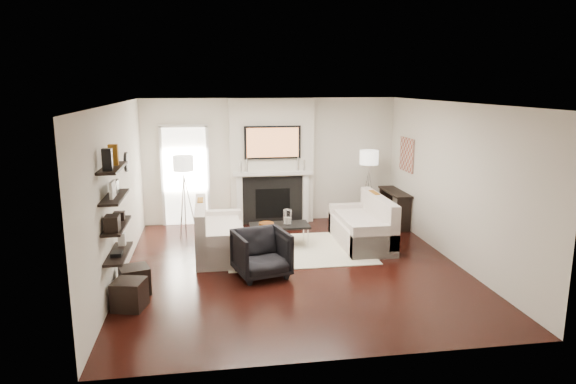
{
  "coord_description": "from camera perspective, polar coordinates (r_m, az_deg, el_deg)",
  "views": [
    {
      "loc": [
        -1.35,
        -8.02,
        3.0
      ],
      "look_at": [
        0.0,
        0.6,
        1.15
      ],
      "focal_mm": 32.0,
      "sensor_mm": 36.0,
      "label": 1
    }
  ],
  "objects": [
    {
      "name": "armchair",
      "position": [
        8.16,
        -2.97,
        -6.6
      ],
      "size": [
        0.95,
        0.91,
        0.81
      ],
      "primitive_type": "imported",
      "rotation": [
        0.0,
        0.0,
        0.26
      ],
      "color": "black",
      "rests_on": "floor"
    },
    {
      "name": "shelf_top",
      "position": [
        7.22,
        -18.93,
        2.55
      ],
      "size": [
        0.25,
        1.0,
        0.04
      ],
      "primitive_type": "cube",
      "color": "black",
      "rests_on": "wall_left"
    },
    {
      "name": "fireplace_surround",
      "position": [
        11.13,
        -1.71,
        -0.91
      ],
      "size": [
        1.3,
        0.02,
        1.04
      ],
      "primitive_type": "cube",
      "color": "black",
      "rests_on": "floor"
    },
    {
      "name": "lamp_right_leg_c",
      "position": [
        11.18,
        8.74,
        -0.57
      ],
      "size": [
        0.14,
        0.22,
        1.23
      ],
      "primitive_type": "cylinder",
      "rotation": [
        0.18,
        0.0,
        2.62
      ],
      "color": "silver",
      "rests_on": "floor"
    },
    {
      "name": "decor_wine_rack",
      "position": [
        7.08,
        -18.95,
        -3.29
      ],
      "size": [
        0.18,
        0.25,
        0.2
      ],
      "primitive_type": "cube",
      "color": "black",
      "rests_on": "shelf_lower"
    },
    {
      "name": "wall_art",
      "position": [
        10.97,
        13.06,
        4.06
      ],
      "size": [
        0.03,
        0.7,
        0.7
      ],
      "primitive_type": "cube",
      "color": "#9E644F",
      "rests_on": "wall_right"
    },
    {
      "name": "loveseat_left_arm_n",
      "position": [
        8.52,
        -7.38,
        -6.63
      ],
      "size": [
        0.85,
        0.18,
        0.6
      ],
      "primitive_type": "cube",
      "color": "beige",
      "rests_on": "floor"
    },
    {
      "name": "loveseat_left_base",
      "position": [
        9.31,
        -7.51,
        -5.57
      ],
      "size": [
        0.85,
        1.8,
        0.42
      ],
      "primitive_type": "cube",
      "color": "beige",
      "rests_on": "floor"
    },
    {
      "name": "hallway_panel",
      "position": [
        11.19,
        -11.33,
        1.7
      ],
      "size": [
        0.9,
        0.02,
        2.1
      ],
      "primitive_type": "cube",
      "color": "white",
      "rests_on": "floor"
    },
    {
      "name": "decor_frame_b",
      "position": [
        7.46,
        -18.53,
        0.58
      ],
      "size": [
        0.04,
        0.22,
        0.18
      ],
      "primitive_type": "cube",
      "color": "black",
      "rests_on": "shelf_upper"
    },
    {
      "name": "shelf_upper",
      "position": [
        7.3,
        -18.72,
        -0.55
      ],
      "size": [
        0.25,
        1.0,
        0.04
      ],
      "primitive_type": "cube",
      "color": "black",
      "rests_on": "wall_left"
    },
    {
      "name": "rug",
      "position": [
        9.5,
        1.02,
        -6.42
      ],
      "size": [
        2.6,
        2.0,
        0.01
      ],
      "primitive_type": "cube",
      "color": "beige",
      "rests_on": "floor"
    },
    {
      "name": "lamp_right_leg_a",
      "position": [
        11.32,
        9.39,
        -0.44
      ],
      "size": [
        0.25,
        0.02,
        1.23
      ],
      "primitive_type": "cylinder",
      "rotation": [
        0.18,
        0.0,
        4.71
      ],
      "color": "silver",
      "rests_on": "floor"
    },
    {
      "name": "shelf_bottom",
      "position": [
        7.5,
        -18.31,
        -6.53
      ],
      "size": [
        0.25,
        1.0,
        0.03
      ],
      "primitive_type": "cube",
      "color": "black",
      "rests_on": "wall_left"
    },
    {
      "name": "decor_books",
      "position": [
        7.38,
        -18.47,
        -6.51
      ],
      "size": [
        0.14,
        0.2,
        0.05
      ],
      "primitive_type": "cube",
      "color": "black",
      "rests_on": "shelf_bottom"
    },
    {
      "name": "loveseat_right_base",
      "position": [
        9.87,
        8.12,
        -4.58
      ],
      "size": [
        0.85,
        1.8,
        0.42
      ],
      "primitive_type": "cube",
      "color": "beige",
      "rests_on": "floor"
    },
    {
      "name": "decor_frame_a",
      "position": [
        7.18,
        -18.91,
        0.28
      ],
      "size": [
        0.04,
        0.3,
        0.22
      ],
      "primitive_type": "cube",
      "color": "white",
      "rests_on": "shelf_upper"
    },
    {
      "name": "pillow_right_orange",
      "position": [
        10.11,
        9.53,
        -1.17
      ],
      "size": [
        0.1,
        0.42,
        0.42
      ],
      "primitive_type": "cube",
      "color": "#8D5511",
      "rests_on": "loveseat_right_cushion"
    },
    {
      "name": "shelf_lower",
      "position": [
        7.39,
        -18.51,
        -3.58
      ],
      "size": [
        0.25,
        1.0,
        0.04
      ],
      "primitive_type": "cube",
      "color": "black",
      "rests_on": "wall_left"
    },
    {
      "name": "decor_box_tall",
      "position": [
        7.78,
        -17.98,
        -5.01
      ],
      "size": [
        0.1,
        0.1,
        0.18
      ],
      "primitive_type": "cube",
      "color": "white",
      "rests_on": "shelf_bottom"
    },
    {
      "name": "ottoman_near",
      "position": [
        7.89,
        -16.67,
        -9.35
      ],
      "size": [
        0.5,
        0.5,
        0.4
      ],
      "primitive_type": "cube",
      "rotation": [
        0.0,
        0.0,
        0.31
      ],
      "color": "black",
      "rests_on": "floor"
    },
    {
      "name": "copper_bowl",
      "position": [
        9.56,
        -2.43,
        -3.55
      ],
      "size": [
        0.28,
        0.28,
        0.05
      ],
      "primitive_type": "cylinder",
      "color": "#A1541A",
      "rests_on": "coffee_table"
    },
    {
      "name": "mantel_shelf",
      "position": [
        10.96,
        -1.69,
        2.09
      ],
      "size": [
        1.7,
        0.18,
        0.07
      ],
      "primitive_type": "cube",
      "color": "white",
      "rests_on": "chimney_breast"
    },
    {
      "name": "loveseat_left_back",
      "position": [
        9.22,
        -9.65,
        -3.77
      ],
      "size": [
        0.18,
        1.8,
        0.8
      ],
      "primitive_type": "cube",
      "color": "beige",
      "rests_on": "floor"
    },
    {
      "name": "clock_rim",
      "position": [
        9.12,
        -17.53,
        3.22
      ],
      "size": [
        0.04,
        0.34,
        0.34
      ],
      "primitive_type": "cylinder",
      "rotation": [
        0.0,
        1.57,
        0.0
      ],
      "color": "black",
      "rests_on": "wall_left"
    },
    {
      "name": "candlestick_l_tall",
      "position": [
        10.89,
        -4.58,
        2.97
      ],
      "size": [
        0.04,
        0.04,
        0.3
      ],
      "primitive_type": "cylinder",
      "color": "silver",
      "rests_on": "mantel_shelf"
    },
    {
      "name": "decor_magfile_b",
      "position": [
        7.33,
        -18.83,
        3.93
      ],
      "size": [
        0.12,
        0.1,
        0.28
      ],
      "primitive_type": "cube",
      "color": "#8D5511",
      "rests_on": "shelf_top"
    },
    {
      "name": "loveseat_right_arm_s",
      "position": [
        10.59,
        6.87,
        -2.89
      ],
      "size": [
        0.85,
        0.18,
        0.6
      ],
      "primitive_type": "cube",
      "color": "beige",
      "rests_on": "floor"
    },
    {
      "name": "lamp_left_shade",
      "position": [
        10.39,
        -11.57,
        3.14
      ],
      "size": [
        0.4,
        0.4,
        0.3
      ],
      "primitive_type": "cylinder",
      "color": "white",
      "rests_on": "lamp_left_post"
    },
    {
      "name": "console_leg_s",
      "position": [
        11.77,
        10.8,
        -1.23
      ],
      "size": [
        0.3,
        0.04,
        0.71
      ],
      "primitive_type": "cube",
      "color": "black",
      "rests_on": "floor"
    },
    {
      "name": "tv_body",
      "position": [
        10.89,
        -1.73,
        5.53
      ],
      "size": [
        1.2,
        0.06,
        0.7
      ],
      "primitive_type": "cube",
      "color": "black",
      "rests_on": "chimney_breast"
    },
    {
      "name": "coffee_leg_ne",
      "position": [
        9.53,
        2.24,
        -5.19
      ],
      "size": [
        0.02,
        0.02,
        0.38
      ],
      "primitive_type": "cylinder",
      "color": "silver",
      "rests_on": "floor"
    },
    {
      "name": "door_trim_top",
      "position": [
        11.03,
        -11.56,
        7.2
      ],
      "size": [
        1.02,
        0.06,
        0.06
      ],
      "primitive_type": "cube",
      "color": "white",
      "rests_on": "wall_back"
    },
    {
      "name": "coffee_leg_nw",
      "position": [
        9.4,
        -3.79,
        -5.46
      ],
      "size": [
        0.02,
        0.02,
        0.38
      ],
      "primitive_type": "cylinder",
      "color": "silver",
      "rests_on": "floor"
    },
    {
      "name": "lamp_right_leg_b",
      "position": [
        11.35,
        8.45,
        -0.37
      ],
      "size": [
        0.14,
        0.22,
        1.23
      ],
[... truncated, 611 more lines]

